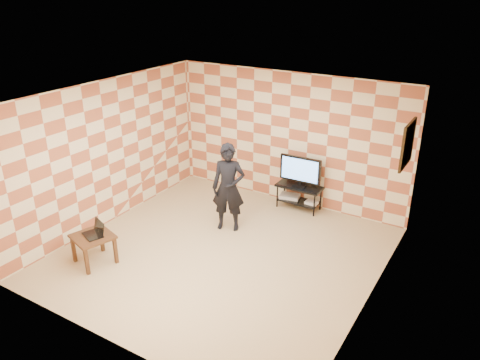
# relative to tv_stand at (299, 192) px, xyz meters

# --- Properties ---
(floor) EXTENTS (5.00, 5.00, 0.00)m
(floor) POSITION_rel_tv_stand_xyz_m (-0.39, -2.26, -0.36)
(floor) COLOR tan
(floor) RESTS_ON ground
(wall_back) EXTENTS (5.00, 0.02, 2.70)m
(wall_back) POSITION_rel_tv_stand_xyz_m (-0.39, 0.24, 0.99)
(wall_back) COLOR beige
(wall_back) RESTS_ON ground
(wall_front) EXTENTS (5.00, 0.02, 2.70)m
(wall_front) POSITION_rel_tv_stand_xyz_m (-0.39, -4.76, 0.99)
(wall_front) COLOR beige
(wall_front) RESTS_ON ground
(wall_left) EXTENTS (0.02, 5.00, 2.70)m
(wall_left) POSITION_rel_tv_stand_xyz_m (-2.89, -2.26, 0.99)
(wall_left) COLOR beige
(wall_left) RESTS_ON ground
(wall_right) EXTENTS (0.02, 5.00, 2.70)m
(wall_right) POSITION_rel_tv_stand_xyz_m (2.11, -2.26, 0.99)
(wall_right) COLOR beige
(wall_right) RESTS_ON ground
(ceiling) EXTENTS (5.00, 5.00, 0.02)m
(ceiling) POSITION_rel_tv_stand_xyz_m (-0.39, -2.26, 2.34)
(ceiling) COLOR white
(ceiling) RESTS_ON wall_back
(wall_art) EXTENTS (0.04, 0.72, 0.72)m
(wall_art) POSITION_rel_tv_stand_xyz_m (2.08, -0.71, 1.59)
(wall_art) COLOR black
(wall_art) RESTS_ON wall_right
(tv_stand) EXTENTS (0.92, 0.41, 0.50)m
(tv_stand) POSITION_rel_tv_stand_xyz_m (0.00, 0.00, 0.00)
(tv_stand) COLOR black
(tv_stand) RESTS_ON floor
(tv) EXTENTS (0.85, 0.17, 0.61)m
(tv) POSITION_rel_tv_stand_xyz_m (-0.00, -0.00, 0.48)
(tv) COLOR black
(tv) RESTS_ON tv_stand
(dvd_player) EXTENTS (0.44, 0.35, 0.07)m
(dvd_player) POSITION_rel_tv_stand_xyz_m (-0.21, 0.03, -0.16)
(dvd_player) COLOR #BCBCBF
(dvd_player) RESTS_ON tv_stand
(game_console) EXTENTS (0.24, 0.18, 0.05)m
(game_console) POSITION_rel_tv_stand_xyz_m (0.28, -0.01, -0.16)
(game_console) COLOR silver
(game_console) RESTS_ON tv_stand
(side_table) EXTENTS (0.74, 0.74, 0.50)m
(side_table) POSITION_rel_tv_stand_xyz_m (-2.04, -3.54, 0.05)
(side_table) COLOR #3C2014
(side_table) RESTS_ON floor
(laptop) EXTENTS (0.42, 0.38, 0.23)m
(laptop) POSITION_rel_tv_stand_xyz_m (-2.02, -3.50, 0.19)
(laptop) COLOR black
(laptop) RESTS_ON side_table
(person) EXTENTS (0.71, 0.59, 1.66)m
(person) POSITION_rel_tv_stand_xyz_m (-0.78, -1.42, 0.46)
(person) COLOR black
(person) RESTS_ON floor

